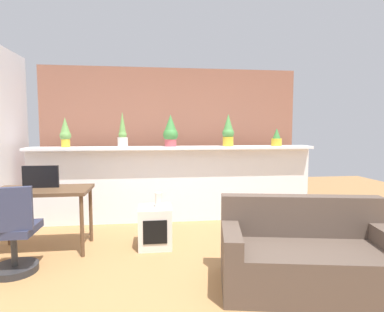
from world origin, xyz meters
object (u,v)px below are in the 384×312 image
potted_plant_0 (65,133)px  office_chair (12,237)px  potted_plant_4 (277,138)px  couch (307,257)px  potted_plant_3 (228,131)px  potted_plant_2 (171,131)px  vase_on_shelf (159,200)px  side_cube_shelf (155,227)px  desk (42,196)px  tv_monitor (41,177)px  potted_plant_1 (123,133)px

potted_plant_0 → office_chair: size_ratio=0.49×
potted_plant_4 → couch: potted_plant_4 is taller
potted_plant_3 → potted_plant_2: bearing=177.3°
potted_plant_2 → vase_on_shelf: size_ratio=2.77×
side_cube_shelf → couch: (1.38, -1.15, 0.03)m
desk → office_chair: 0.69m
potted_plant_0 → potted_plant_2: bearing=0.6°
potted_plant_2 → potted_plant_4: bearing=-1.4°
potted_plant_0 → desk: potted_plant_0 is taller
potted_plant_0 → couch: potted_plant_0 is taller
potted_plant_2 → side_cube_shelf: potted_plant_2 is taller
office_chair → potted_plant_0: bearing=86.3°
potted_plant_3 → vase_on_shelf: size_ratio=2.86×
potted_plant_0 → potted_plant_4: 3.27m
potted_plant_3 → tv_monitor: (-2.53, -0.89, -0.54)m
potted_plant_1 → couch: size_ratio=0.32×
desk → couch: bearing=-24.0°
potted_plant_1 → tv_monitor: (-0.89, -0.87, -0.52)m
side_cube_shelf → potted_plant_2: bearing=76.4°
potted_plant_3 → office_chair: (-2.58, -1.59, -1.03)m
potted_plant_2 → potted_plant_4: size_ratio=1.71×
potted_plant_3 → side_cube_shelf: potted_plant_3 is taller
tv_monitor → couch: (2.74, -1.29, -0.60)m
potted_plant_0 → side_cube_shelf: bearing=-38.8°
potted_plant_1 → couch: (1.85, -2.16, -1.12)m
potted_plant_2 → potted_plant_0: bearing=-179.4°
potted_plant_4 → tv_monitor: potted_plant_4 is taller
potted_plant_1 → potted_plant_3: 1.63m
potted_plant_4 → vase_on_shelf: potted_plant_4 is taller
potted_plant_0 → office_chair: (-0.11, -1.62, -1.02)m
office_chair → vase_on_shelf: (1.46, 0.58, 0.20)m
desk → office_chair: bearing=-98.0°
potted_plant_3 → desk: size_ratio=0.46×
office_chair → side_cube_shelf: 1.53m
tv_monitor → vase_on_shelf: bearing=-5.1°
potted_plant_1 → vase_on_shelf: 1.39m
potted_plant_0 → office_chair: potted_plant_0 is taller
potted_plant_2 → vase_on_shelf: potted_plant_2 is taller
potted_plant_0 → potted_plant_3: size_ratio=0.88×
tv_monitor → office_chair: size_ratio=0.45×
side_cube_shelf → potted_plant_3: bearing=41.3°
potted_plant_0 → desk: 1.24m
potted_plant_4 → office_chair: potted_plant_4 is taller
vase_on_shelf → potted_plant_3: bearing=42.2°
potted_plant_3 → tv_monitor: size_ratio=1.23×
potted_plant_2 → couch: 2.73m
vase_on_shelf → potted_plant_2: bearing=78.6°
potted_plant_0 → tv_monitor: 1.05m
potted_plant_1 → side_cube_shelf: size_ratio=1.06×
potted_plant_3 → desk: potted_plant_3 is taller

